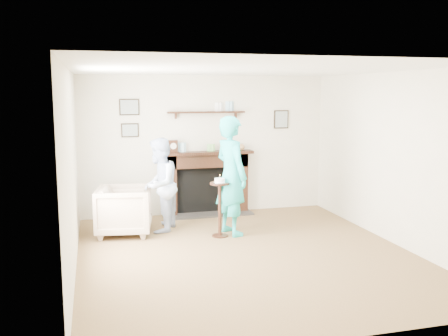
{
  "coord_description": "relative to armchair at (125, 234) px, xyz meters",
  "views": [
    {
      "loc": [
        -1.99,
        -6.29,
        2.21
      ],
      "look_at": [
        -0.08,
        0.9,
        1.07
      ],
      "focal_mm": 40.0,
      "sensor_mm": 36.0,
      "label": 1
    }
  ],
  "objects": [
    {
      "name": "man",
      "position": [
        0.56,
        0.04,
        0.0
      ],
      "size": [
        0.81,
        0.89,
        1.5
      ],
      "primitive_type": "imported",
      "rotation": [
        0.0,
        0.0,
        -1.98
      ],
      "color": "#A1B7CA",
      "rests_on": "ground"
    },
    {
      "name": "room_shell",
      "position": [
        1.55,
        -0.74,
        1.62
      ],
      "size": [
        4.54,
        5.02,
        2.52
      ],
      "color": "silver",
      "rests_on": "ground"
    },
    {
      "name": "pedestal_table",
      "position": [
        1.41,
        -0.5,
        0.6
      ],
      "size": [
        0.3,
        0.3,
        0.97
      ],
      "color": "black",
      "rests_on": "ground"
    },
    {
      "name": "armchair",
      "position": [
        0.0,
        0.0,
        0.0
      ],
      "size": [
        0.95,
        0.93,
        0.76
      ],
      "primitive_type": "imported",
      "rotation": [
        0.0,
        0.0,
        1.42
      ],
      "color": "#C2B490",
      "rests_on": "ground"
    },
    {
      "name": "ground",
      "position": [
        1.55,
        -1.43,
        0.0
      ],
      "size": [
        5.0,
        5.0,
        0.0
      ],
      "primitive_type": "plane",
      "color": "brown",
      "rests_on": "ground"
    },
    {
      "name": "woman",
      "position": [
        1.62,
        -0.4,
        0.0
      ],
      "size": [
        0.62,
        0.78,
        1.85
      ],
      "primitive_type": "imported",
      "rotation": [
        0.0,
        0.0,
        1.88
      ],
      "color": "#22A8C1",
      "rests_on": "ground"
    }
  ]
}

